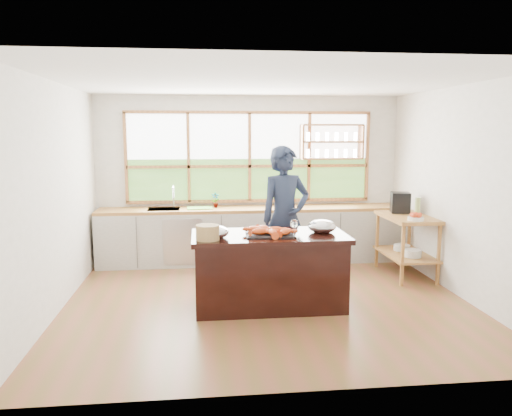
{
  "coord_description": "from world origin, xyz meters",
  "views": [
    {
      "loc": [
        -0.8,
        -6.0,
        2.11
      ],
      "look_at": [
        -0.12,
        0.15,
        1.17
      ],
      "focal_mm": 35.0,
      "sensor_mm": 36.0,
      "label": 1
    }
  ],
  "objects": [
    {
      "name": "fruit_bowl",
      "position": [
        2.14,
        0.5,
        0.95
      ],
      "size": [
        0.22,
        0.22,
        0.11
      ],
      "color": "silver",
      "rests_on": "right_shelf_unit"
    },
    {
      "name": "cook",
      "position": [
        0.31,
        0.48,
        0.97
      ],
      "size": [
        0.81,
        0.65,
        1.93
      ],
      "primitive_type": "imported",
      "rotation": [
        0.0,
        0.0,
        0.3
      ],
      "color": "#1C253A",
      "rests_on": "ground_plane"
    },
    {
      "name": "cutting_board",
      "position": [
        -0.83,
        1.94,
        0.91
      ],
      "size": [
        0.41,
        0.32,
        0.01
      ],
      "primitive_type": "cube",
      "rotation": [
        0.0,
        0.0,
        0.04
      ],
      "color": "#69C042",
      "rests_on": "back_counter"
    },
    {
      "name": "espresso_machine",
      "position": [
        2.19,
        1.18,
        1.05
      ],
      "size": [
        0.33,
        0.35,
        0.31
      ],
      "primitive_type": "cube",
      "rotation": [
        0.0,
        0.0,
        -0.25
      ],
      "color": "black",
      "rests_on": "right_shelf_unit"
    },
    {
      "name": "ground_plane",
      "position": [
        0.0,
        0.0,
        0.0
      ],
      "size": [
        5.0,
        5.0,
        0.0
      ],
      "primitive_type": "plane",
      "color": "brown"
    },
    {
      "name": "island",
      "position": [
        0.0,
        -0.2,
        0.45
      ],
      "size": [
        1.85,
        0.9,
        0.9
      ],
      "color": "black",
      "rests_on": "ground_plane"
    },
    {
      "name": "back_counter",
      "position": [
        -0.02,
        1.94,
        0.45
      ],
      "size": [
        4.9,
        0.63,
        0.9
      ],
      "color": "beige",
      "rests_on": "ground_plane"
    },
    {
      "name": "wine_glass",
      "position": [
        0.25,
        -0.46,
        1.06
      ],
      "size": [
        0.08,
        0.08,
        0.22
      ],
      "color": "silver",
      "rests_on": "island"
    },
    {
      "name": "slate_board",
      "position": [
        -0.01,
        -0.27,
        0.91
      ],
      "size": [
        0.57,
        0.42,
        0.02
      ],
      "primitive_type": "cube",
      "rotation": [
        0.0,
        0.0,
        -0.04
      ],
      "color": "black",
      "rests_on": "island"
    },
    {
      "name": "mixing_bowl_right",
      "position": [
        0.65,
        -0.16,
        0.97
      ],
      "size": [
        0.34,
        0.34,
        0.16
      ],
      "primitive_type": "ellipsoid",
      "color": "#BABBC0",
      "rests_on": "island"
    },
    {
      "name": "wicker_basket",
      "position": [
        -0.74,
        -0.45,
        0.99
      ],
      "size": [
        0.27,
        0.27,
        0.17
      ],
      "primitive_type": "cylinder",
      "color": "#A77E50",
      "rests_on": "island"
    },
    {
      "name": "parchment_roll",
      "position": [
        -0.82,
        0.04,
        0.94
      ],
      "size": [
        0.12,
        0.31,
        0.08
      ],
      "primitive_type": "cylinder",
      "rotation": [
        1.57,
        0.0,
        -0.14
      ],
      "color": "white",
      "rests_on": "island"
    },
    {
      "name": "mixing_bowl_left",
      "position": [
        -0.65,
        -0.33,
        0.97
      ],
      "size": [
        0.31,
        0.31,
        0.15
      ],
      "primitive_type": "ellipsoid",
      "color": "#BABBC0",
      "rests_on": "island"
    },
    {
      "name": "lobster_pile",
      "position": [
        -0.02,
        -0.28,
        0.96
      ],
      "size": [
        0.55,
        0.48,
        0.08
      ],
      "color": "orange",
      "rests_on": "slate_board"
    },
    {
      "name": "right_shelf_unit",
      "position": [
        2.19,
        0.89,
        0.6
      ],
      "size": [
        0.62,
        1.1,
        0.9
      ],
      "color": "#AB7F32",
      "rests_on": "ground_plane"
    },
    {
      "name": "potted_plant",
      "position": [
        -0.58,
        2.0,
        1.02
      ],
      "size": [
        0.14,
        0.11,
        0.25
      ],
      "primitive_type": "imported",
      "rotation": [
        0.0,
        0.0,
        0.15
      ],
      "color": "slate",
      "rests_on": "back_counter"
    },
    {
      "name": "wine_bottle",
      "position": [
        2.24,
        0.68,
        1.05
      ],
      "size": [
        0.08,
        0.08,
        0.3
      ],
      "primitive_type": "cylinder",
      "rotation": [
        0.0,
        0.0,
        -0.15
      ],
      "color": "#92AB5C",
      "rests_on": "right_shelf_unit"
    },
    {
      "name": "room_shell",
      "position": [
        0.02,
        0.51,
        1.75
      ],
      "size": [
        5.02,
        4.52,
        2.71
      ],
      "color": "white",
      "rests_on": "ground_plane"
    }
  ]
}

